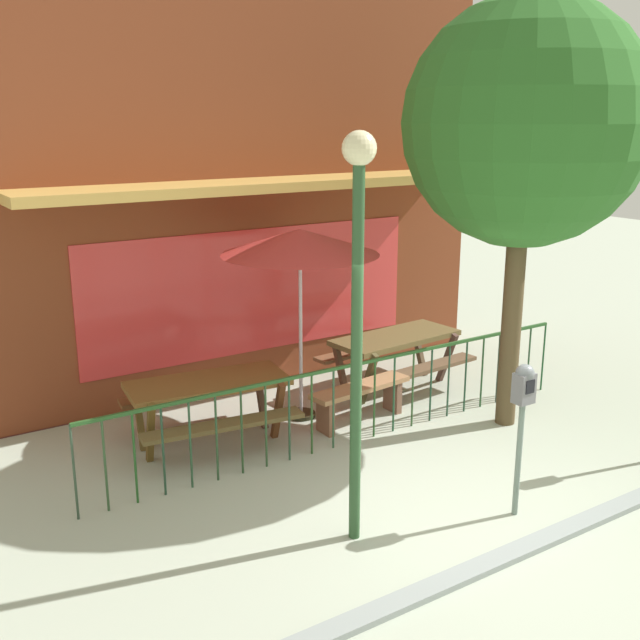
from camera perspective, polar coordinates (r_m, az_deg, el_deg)
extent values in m
plane|color=#A7B09C|center=(7.52, 11.62, -14.27)|extent=(40.00, 40.00, 0.00)
cube|color=#451F1D|center=(10.92, -5.39, -4.46)|extent=(7.57, 0.54, 0.01)
cube|color=brown|center=(10.32, -5.79, 10.87)|extent=(7.57, 0.50, 5.79)
cube|color=#D83838|center=(10.32, -4.90, 2.20)|extent=(4.92, 0.02, 1.70)
cube|color=gold|center=(9.68, -3.75, 10.21)|extent=(6.44, 0.97, 0.12)
cube|color=#245021|center=(8.51, 2.65, -3.39)|extent=(6.36, 0.04, 0.04)
cylinder|color=#2C402F|center=(7.44, -18.14, -10.98)|extent=(0.02, 0.02, 0.95)
cylinder|color=#2C4929|center=(7.51, -15.98, -10.56)|extent=(0.02, 0.02, 0.95)
cylinder|color=#1F4F1F|center=(7.58, -13.87, -10.13)|extent=(0.02, 0.02, 0.95)
cylinder|color=#203E2B|center=(7.67, -11.81, -9.71)|extent=(0.02, 0.02, 0.95)
cylinder|color=#26492F|center=(7.76, -9.80, -9.28)|extent=(0.02, 0.02, 0.95)
cylinder|color=#28472A|center=(7.87, -7.85, -8.85)|extent=(0.02, 0.02, 0.95)
cylinder|color=#254324|center=(7.98, -5.95, -8.42)|extent=(0.02, 0.02, 0.95)
cylinder|color=#2C4D2B|center=(8.10, -4.12, -8.00)|extent=(0.02, 0.02, 0.95)
cylinder|color=#254930|center=(8.24, -2.35, -7.58)|extent=(0.02, 0.02, 0.95)
cylinder|color=#284C21|center=(8.37, -0.63, -7.17)|extent=(0.02, 0.02, 0.95)
cylinder|color=#2A4D32|center=(8.52, 1.02, -6.76)|extent=(0.02, 0.02, 0.95)
cylinder|color=#264D29|center=(8.67, 2.61, -6.37)|extent=(0.02, 0.02, 0.95)
cylinder|color=#234D20|center=(8.84, 4.15, -5.98)|extent=(0.02, 0.02, 0.95)
cylinder|color=#20492E|center=(9.00, 5.62, -5.61)|extent=(0.02, 0.02, 0.95)
cylinder|color=#2C4E27|center=(9.18, 7.04, -5.24)|extent=(0.02, 0.02, 0.95)
cylinder|color=#1C3E29|center=(9.35, 8.41, -4.89)|extent=(0.02, 0.02, 0.95)
cylinder|color=#254530|center=(9.54, 9.72, -4.54)|extent=(0.02, 0.02, 0.95)
cylinder|color=#1E402A|center=(9.73, 10.98, -4.21)|extent=(0.02, 0.02, 0.95)
cylinder|color=#234925|center=(9.92, 12.19, -3.89)|extent=(0.02, 0.02, 0.95)
cylinder|color=#2B3E2F|center=(10.12, 13.35, -3.58)|extent=(0.02, 0.02, 0.95)
cylinder|color=#1F4D27|center=(10.32, 14.47, -3.28)|extent=(0.02, 0.02, 0.95)
cylinder|color=#294E31|center=(10.53, 15.54, -2.99)|extent=(0.02, 0.02, 0.95)
cylinder|color=#1B4C27|center=(10.74, 16.57, -2.71)|extent=(0.02, 0.02, 0.95)
cube|color=brown|center=(8.63, -8.51, -4.76)|extent=(1.88, 0.99, 0.07)
cube|color=brown|center=(8.25, -7.29, -7.92)|extent=(1.82, 0.49, 0.05)
cube|color=brown|center=(9.23, -9.46, -5.44)|extent=(1.82, 0.49, 0.05)
cube|color=brown|center=(8.35, -12.73, -8.43)|extent=(0.12, 0.36, 0.78)
cube|color=brown|center=(8.85, -13.56, -7.07)|extent=(0.12, 0.36, 0.78)
cube|color=brown|center=(8.74, -3.21, -6.94)|extent=(0.12, 0.36, 0.78)
cube|color=brown|center=(9.23, -4.54, -5.75)|extent=(0.12, 0.36, 0.78)
cube|color=brown|center=(10.31, 5.75, -1.34)|extent=(1.86, 0.90, 0.07)
cube|color=brown|center=(10.03, 7.86, -3.69)|extent=(1.82, 0.41, 0.05)
cube|color=brown|center=(10.78, 3.71, -2.21)|extent=(1.82, 0.41, 0.05)
cube|color=#4D4526|center=(9.75, 3.66, -4.56)|extent=(0.10, 0.35, 0.78)
cube|color=brown|center=(10.15, 1.57, -3.72)|extent=(0.10, 0.35, 0.78)
cube|color=#4D342C|center=(10.74, 9.60, -2.87)|extent=(0.10, 0.35, 0.78)
cube|color=brown|center=(11.10, 7.49, -2.18)|extent=(0.10, 0.35, 0.78)
cylinder|color=black|center=(9.56, -1.43, -7.17)|extent=(0.36, 0.36, 0.05)
cylinder|color=#BDB0B5|center=(9.19, -1.48, -0.58)|extent=(0.04, 0.04, 2.33)
cone|color=#BC322F|center=(8.95, -1.53, 5.96)|extent=(1.90, 1.90, 0.31)
cube|color=#A8754D|center=(9.26, 3.09, -5.13)|extent=(1.43, 0.48, 0.06)
cube|color=brown|center=(8.99, 0.42, -7.27)|extent=(0.08, 0.29, 0.45)
cube|color=brown|center=(9.70, 5.52, -5.62)|extent=(0.08, 0.29, 0.45)
cylinder|color=slate|center=(7.37, 14.82, -10.19)|extent=(0.06, 0.06, 1.13)
cube|color=slate|center=(7.10, 15.20, -5.01)|extent=(0.18, 0.14, 0.28)
sphere|color=slate|center=(7.05, 15.28, -3.92)|extent=(0.17, 0.17, 0.17)
cube|color=black|center=(7.04, 15.67, -4.91)|extent=(0.11, 0.01, 0.13)
cylinder|color=#4D3E26|center=(9.22, 14.37, 0.59)|extent=(0.24, 0.24, 2.82)
sphere|color=#2D6625|center=(8.94, 15.31, 14.22)|extent=(2.78, 2.78, 2.78)
cylinder|color=#2A4E2A|center=(6.36, 2.78, -3.26)|extent=(0.10, 0.10, 3.30)
sphere|color=beige|center=(6.04, 3.00, 12.88)|extent=(0.28, 0.28, 0.28)
cube|color=gray|center=(7.13, 15.62, -16.34)|extent=(10.60, 0.20, 0.11)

